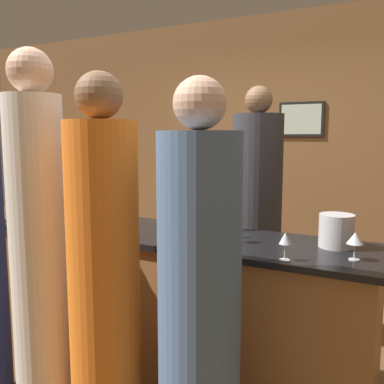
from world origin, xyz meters
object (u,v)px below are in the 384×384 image
bartender (256,224)px  wine_bottle_1 (217,211)px  ice_bucket (336,231)px  guest_0 (199,309)px  guest_2 (39,258)px  wine_bottle_0 (204,219)px  guest_3 (104,288)px

bartender → wine_bottle_1: 0.70m
bartender → ice_bucket: 1.04m
guest_0 → wine_bottle_1: size_ratio=5.78×
bartender → guest_0: bearing=100.3°
guest_2 → ice_bucket: guest_2 is taller
bartender → guest_0: bartender is taller
guest_0 → wine_bottle_0: bearing=114.7°
wine_bottle_1 → ice_bucket: wine_bottle_1 is taller
guest_0 → ice_bucket: bearing=61.7°
wine_bottle_0 → guest_0: bearing=-65.3°
bartender → wine_bottle_0: 0.90m
wine_bottle_0 → ice_bucket: wine_bottle_0 is taller
bartender → wine_bottle_1: (-0.04, -0.67, 0.20)m
bartender → guest_3: bearing=82.9°
guest_2 → wine_bottle_1: (0.59, 0.92, 0.15)m
guest_3 → wine_bottle_0: size_ratio=6.51×
guest_3 → wine_bottle_0: guest_3 is taller
guest_3 → wine_bottle_0: (0.17, 0.71, 0.22)m
bartender → guest_3: 1.60m
bartender → wine_bottle_0: bartender is taller
bartender → ice_bucket: bearing=133.7°
guest_0 → wine_bottle_1: guest_0 is taller
guest_2 → wine_bottle_1: size_ratio=6.36×
guest_3 → wine_bottle_1: size_ratio=5.92×
wine_bottle_0 → ice_bucket: size_ratio=1.54×
guest_0 → ice_bucket: size_ratio=9.80×
bartender → guest_0: (0.28, -1.54, -0.06)m
guest_0 → ice_bucket: (0.43, 0.80, 0.23)m
guest_3 → wine_bottle_1: 0.96m
wine_bottle_1 → ice_bucket: 0.75m
guest_3 → ice_bucket: guest_3 is taller
guest_2 → wine_bottle_0: (0.60, 0.70, 0.13)m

